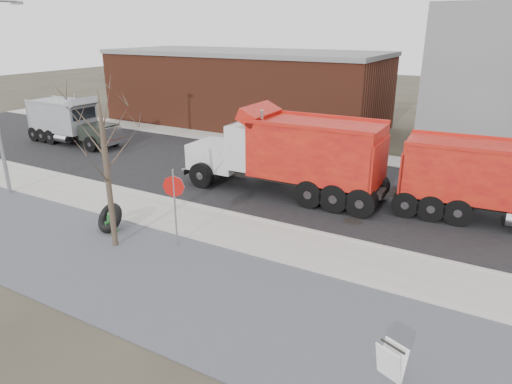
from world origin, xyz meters
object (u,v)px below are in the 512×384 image
Objects in this scene: dump_truck_red_b at (290,152)px; dump_truck_grey at (70,120)px; sandwich_board at (391,362)px; dump_truck_red_a at (499,179)px; stop_sign at (174,194)px; fire_hydrant at (111,222)px; truck_tire at (110,218)px.

dump_truck_red_b reaches higher than dump_truck_grey.
sandwich_board is 10.17m from dump_truck_red_a.
stop_sign is 11.56m from dump_truck_red_a.
stop_sign is at bearing 27.68° from fire_hydrant.
dump_truck_grey is at bearing 177.10° from sandwich_board.
dump_truck_grey is (-11.85, 8.13, 0.99)m from truck_tire.
dump_truck_red_b is (1.05, 6.30, 0.07)m from stop_sign.
truck_tire is 0.20× the size of dump_truck_grey.
truck_tire is 14.40m from dump_truck_grey.
dump_truck_red_a reaches higher than stop_sign.
fire_hydrant is at bearing -151.08° from dump_truck_red_a.
dump_truck_red_b reaches higher than dump_truck_red_a.
dump_truck_grey reaches higher than fire_hydrant.
stop_sign is 8.23m from sandwich_board.
sandwich_board is (7.67, -2.64, -1.38)m from stop_sign.
dump_truck_grey is at bearing 152.76° from stop_sign.
sandwich_board is (10.45, -2.38, -0.06)m from truck_tire.
sandwich_board is at bearing 8.39° from fire_hydrant.
stop_sign reaches higher than sandwich_board.
sandwich_board is 11.22m from dump_truck_red_b.
dump_truck_grey is (-23.53, 0.49, -0.18)m from dump_truck_red_a.
dump_truck_grey is at bearing 166.69° from fire_hydrant.
stop_sign is at bearing -176.67° from sandwich_board.
stop_sign is (2.78, 0.26, 1.32)m from truck_tire.
dump_truck_red_a is 23.54m from dump_truck_grey.
fire_hydrant is 0.99× the size of sandwich_board.
fire_hydrant is 0.10× the size of dump_truck_red_a.
stop_sign is at bearing -27.34° from dump_truck_grey.
fire_hydrant is 3.06m from stop_sign.
dump_truck_red_a is (1.23, 10.02, 1.23)m from sandwich_board.
sandwich_board is 0.13× the size of dump_truck_grey.
fire_hydrant is 14.52m from dump_truck_grey.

